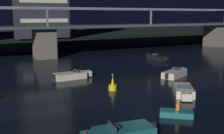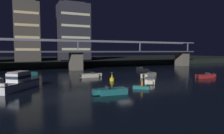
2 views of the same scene
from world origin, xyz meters
name	(u,v)px [view 1 (image 1 of 2)]	position (x,y,z in m)	size (l,w,h in m)	color
ground_plane	(142,111)	(0.00, 0.00, 0.00)	(400.00, 400.00, 0.00)	black
far_riverbank	(10,36)	(0.00, 81.50, 1.10)	(240.00, 80.00, 2.20)	black
river_bridge	(44,34)	(0.00, 33.49, 4.52)	(93.90, 6.40, 9.38)	#605B51
speedboat_near_right	(121,133)	(-4.23, -3.97, 0.41)	(5.23, 2.14, 1.16)	#196066
speedboat_mid_left	(183,91)	(6.45, 2.26, 0.41)	(3.82, 4.78, 1.16)	beige
speedboat_mid_right	(175,74)	(11.23, 9.35, 0.41)	(5.00, 3.28, 1.16)	beige
speedboat_far_left	(157,58)	(17.46, 21.83, 0.41)	(2.12, 5.23, 1.16)	black
speedboat_far_right	(72,76)	(-1.28, 14.41, 0.41)	(5.22, 2.05, 1.16)	beige
channel_buoy	(113,86)	(0.83, 7.08, 0.48)	(0.90, 0.90, 1.76)	yellow
dinghy_with_paddler	(176,113)	(1.74, -2.31, 0.28)	(2.72, 2.67, 1.36)	#196066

